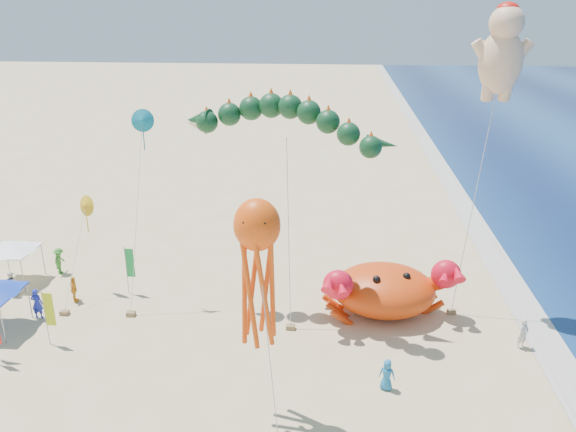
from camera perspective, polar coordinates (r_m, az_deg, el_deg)
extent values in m
plane|color=#D1B784|center=(30.84, 3.43, -12.84)|extent=(320.00, 320.00, 0.00)
plane|color=silver|center=(32.85, 25.40, -12.73)|extent=(320.00, 320.00, 0.00)
ellipsoid|color=red|center=(33.51, 9.72, -7.40)|extent=(7.16, 6.48, 2.85)
sphere|color=red|center=(31.76, 4.21, -6.22)|extent=(1.69, 1.69, 1.69)
sphere|color=black|center=(31.99, 8.35, -6.18)|extent=(0.44, 0.44, 0.44)
sphere|color=red|center=(32.31, 15.67, -6.49)|extent=(1.69, 1.69, 1.69)
sphere|color=black|center=(32.15, 11.57, -6.26)|extent=(0.44, 0.44, 0.44)
cone|color=#0E341A|center=(30.89, -9.92, 9.22)|extent=(1.55, 1.14, 1.27)
cylinder|color=#B2B2B2|center=(30.59, 0.07, -1.88)|extent=(0.47, 2.15, 10.29)
cube|color=olive|center=(31.98, 0.26, -11.21)|extent=(0.50, 0.35, 0.25)
ellipsoid|color=#F5C095|center=(32.62, 20.79, 14.42)|extent=(2.29, 1.88, 3.36)
sphere|color=#F5C095|center=(32.32, 21.33, 17.83)|extent=(1.76, 1.76, 1.76)
ellipsoid|color=red|center=(32.41, 21.43, 18.93)|extent=(1.14, 1.14, 0.80)
cylinder|color=#B2B2B2|center=(33.15, 18.30, 1.08)|extent=(1.51, 1.78, 12.72)
cube|color=olive|center=(34.78, 16.25, -9.32)|extent=(0.50, 0.35, 0.25)
ellipsoid|color=#FB500D|center=(22.10, -3.17, -0.91)|extent=(1.88, 1.69, 2.16)
cylinder|color=#B2B2B2|center=(22.87, -1.97, -13.31)|extent=(1.25, 3.03, 8.10)
cylinder|color=gray|center=(33.82, -26.98, -9.87)|extent=(0.06, 0.06, 2.20)
cylinder|color=gray|center=(35.81, -24.77, -7.81)|extent=(0.06, 0.06, 2.20)
cylinder|color=gray|center=(39.10, -25.34, -5.53)|extent=(0.06, 0.06, 2.20)
cylinder|color=gray|center=(42.34, -26.63, -3.80)|extent=(0.06, 0.06, 2.20)
cylinder|color=gray|center=(41.07, -23.62, -4.04)|extent=(0.06, 0.06, 2.20)
cube|color=white|center=(40.29, -26.26, -3.16)|extent=(2.78, 2.78, 0.08)
cone|color=white|center=(40.20, -26.31, -2.84)|extent=(3.05, 3.05, 0.45)
cylinder|color=gray|center=(32.57, -23.41, -9.44)|extent=(0.05, 0.05, 3.20)
cube|color=#BBD318|center=(32.21, -23.09, -8.72)|extent=(0.50, 0.04, 1.90)
cylinder|color=gray|center=(36.41, -16.08, -5.30)|extent=(0.05, 0.05, 3.20)
cube|color=#189541|center=(36.10, -15.74, -4.61)|extent=(0.50, 0.04, 1.90)
imported|color=beige|center=(32.46, 22.78, -10.95)|extent=(0.75, 0.70, 1.73)
imported|color=#37822B|center=(40.85, -22.19, -4.25)|extent=(0.76, 1.22, 1.82)
imported|color=#1D2AAB|center=(35.70, -24.14, -8.11)|extent=(0.68, 0.46, 1.85)
imported|color=white|center=(39.07, -26.29, -6.19)|extent=(0.86, 0.71, 1.61)
imported|color=gold|center=(36.76, -20.92, -6.97)|extent=(0.64, 1.04, 1.66)
imported|color=#1C6CA6|center=(27.63, 10.02, -15.59)|extent=(0.88, 0.69, 1.57)
cone|color=gold|center=(36.31, -19.92, 0.98)|extent=(1.30, 0.51, 1.32)
cylinder|color=#B2B2B2|center=(35.92, -20.01, -3.99)|extent=(0.55, 3.04, 5.35)
cube|color=olive|center=(35.77, -20.12, -8.92)|extent=(0.50, 0.35, 0.25)
cone|color=#0C718D|center=(33.06, -14.60, 9.38)|extent=(1.30, 0.51, 1.32)
cylinder|color=#B2B2B2|center=(33.05, -14.22, -0.43)|extent=(0.55, 3.04, 10.70)
cube|color=olive|center=(33.95, -13.85, -9.85)|extent=(0.50, 0.35, 0.25)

